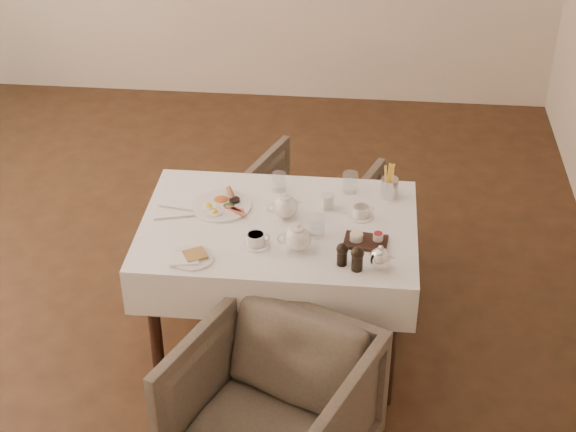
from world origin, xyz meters
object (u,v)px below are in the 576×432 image
at_px(table, 279,244).
at_px(breakfast_plate, 222,205).
at_px(armchair_far, 309,214).
at_px(armchair_near, 272,412).
at_px(teapot_centre, 285,205).

bearing_deg(table, breakfast_plate, 157.04).
relative_size(table, breakfast_plate, 4.49).
xyz_separation_m(armchair_far, breakfast_plate, (-0.37, -0.66, 0.46)).
xyz_separation_m(armchair_near, breakfast_plate, (-0.34, 0.91, 0.42)).
height_order(armchair_near, teapot_centre, teapot_centre).
distance_m(table, armchair_near, 0.85).
xyz_separation_m(armchair_near, teapot_centre, (-0.03, 0.85, 0.48)).
relative_size(armchair_near, breakfast_plate, 2.63).
height_order(table, armchair_far, table).
height_order(armchair_near, breakfast_plate, breakfast_plate).
relative_size(table, teapot_centre, 7.82).
distance_m(armchair_far, teapot_centre, 0.89).
height_order(armchair_near, armchair_far, armchair_near).
bearing_deg(teapot_centre, armchair_near, -111.65).
bearing_deg(armchair_far, breakfast_plate, 81.70).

